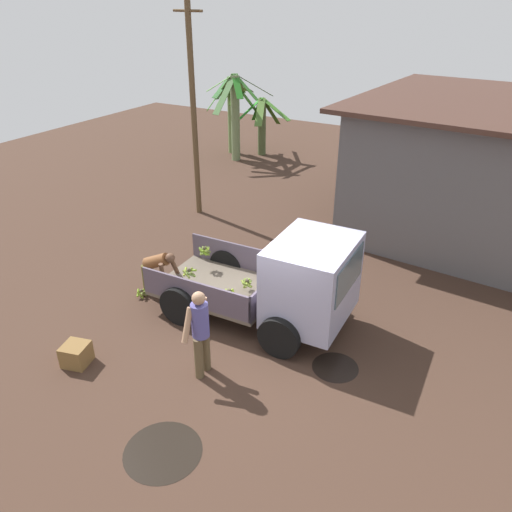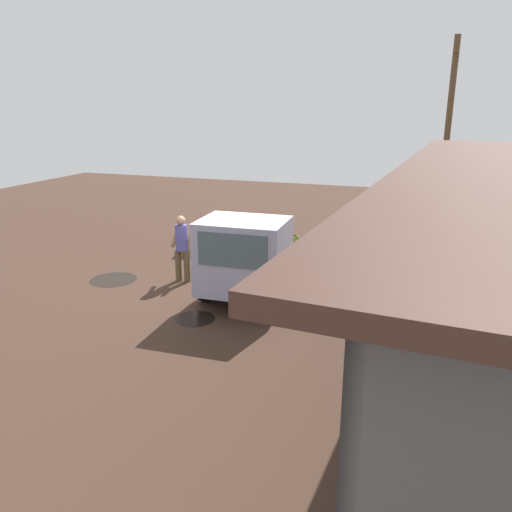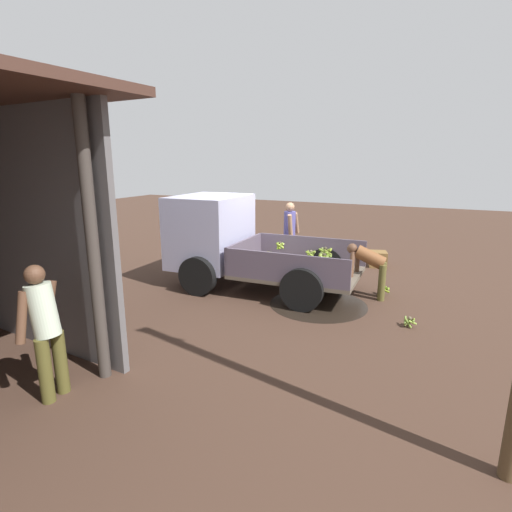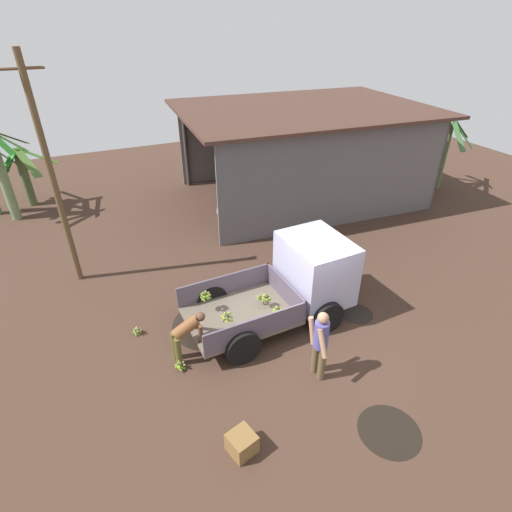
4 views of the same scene
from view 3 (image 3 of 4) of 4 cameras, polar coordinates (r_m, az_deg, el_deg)
ground at (r=9.97m, az=-1.40°, el=-3.15°), size 36.00×36.00×0.00m
mud_patch_0 at (r=10.89m, az=-8.19°, el=-1.81°), size 0.88×0.88×0.01m
mud_patch_1 at (r=8.29m, az=8.88°, el=-6.84°), size 1.97×1.97×0.01m
mud_patch_2 at (r=12.95m, az=5.44°, el=0.76°), size 1.22×1.22×0.01m
cargo_truck at (r=9.33m, az=-4.50°, el=2.53°), size 4.30×2.33×2.06m
person_foreground_visitor at (r=10.91m, az=4.87°, el=3.55°), size 0.35×0.74×1.76m
person_worker_loading at (r=8.73m, az=16.04°, el=-1.27°), size 0.85×0.64×1.16m
person_bystander_near_shed at (r=5.48m, az=-27.95°, el=-8.81°), size 0.41×0.67×1.69m
banana_bunch_on_ground_0 at (r=7.61m, az=21.09°, el=-8.68°), size 0.22×0.22×0.19m
banana_bunch_on_ground_1 at (r=9.15m, az=17.74°, el=-4.58°), size 0.25×0.28×0.22m
wooden_crate_0 at (r=11.47m, az=16.98°, el=-0.42°), size 0.57×0.57×0.42m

